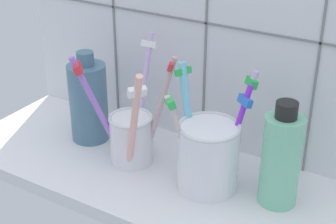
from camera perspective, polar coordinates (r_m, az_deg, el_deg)
The scene contains 6 objects.
counter_slab at distance 73.14cm, azimuth -0.28°, elevation -7.53°, with size 64.00×22.00×2.00cm, color silver.
tile_wall_back at distance 73.51cm, azimuth 4.67°, elevation 11.16°, with size 64.00×2.20×45.00cm.
toothbrush_cup_left at distance 73.38cm, azimuth -4.04°, elevation -2.26°, with size 12.82×13.61×17.47cm.
toothbrush_cup_right at distance 67.97cm, azimuth 4.44°, elevation -4.51°, with size 10.32×11.13×16.28cm.
ceramic_vase at distance 79.41cm, azimuth -8.73°, elevation 1.18°, with size 5.79×5.79×14.20cm.
soap_bottle at distance 65.59cm, azimuth 12.31°, elevation -5.02°, with size 4.91×4.91×14.06cm.
Camera 1 is at (31.58, -51.31, 42.47)cm, focal length 55.49 mm.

